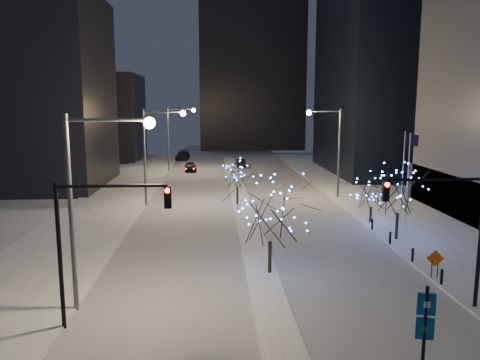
{
  "coord_description": "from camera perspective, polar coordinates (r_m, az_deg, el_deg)",
  "views": [
    {
      "loc": [
        -2.86,
        -21.06,
        10.44
      ],
      "look_at": [
        -1.01,
        12.48,
        5.0
      ],
      "focal_mm": 35.0,
      "sensor_mm": 36.0,
      "label": 1
    }
  ],
  "objects": [
    {
      "name": "ground",
      "position": [
        23.68,
        4.3,
        -16.99
      ],
      "size": [
        160.0,
        160.0,
        0.0
      ],
      "primitive_type": "plane",
      "color": "white",
      "rests_on": "ground"
    },
    {
      "name": "road",
      "position": [
        57.09,
        -0.23,
        -1.32
      ],
      "size": [
        20.0,
        130.0,
        0.02
      ],
      "primitive_type": "cube",
      "color": "#A2A8B1",
      "rests_on": "ground"
    },
    {
      "name": "median",
      "position": [
        52.18,
        0.05,
        -2.26
      ],
      "size": [
        2.0,
        80.0,
        0.15
      ],
      "primitive_type": "cube",
      "color": "white",
      "rests_on": "ground"
    },
    {
      "name": "east_sidewalk",
      "position": [
        45.96,
        19.86,
        -4.39
      ],
      "size": [
        10.0,
        90.0,
        0.15
      ],
      "primitive_type": "cube",
      "color": "white",
      "rests_on": "ground"
    },
    {
      "name": "west_sidewalk",
      "position": [
        43.79,
        -17.87,
        -4.95
      ],
      "size": [
        8.0,
        90.0,
        0.15
      ],
      "primitive_type": "cube",
      "color": "white",
      "rests_on": "ground"
    },
    {
      "name": "filler_west_near",
      "position": [
        66.05,
        -25.92,
        9.65
      ],
      "size": [
        22.0,
        18.0,
        24.0
      ],
      "primitive_type": "cube",
      "color": "black",
      "rests_on": "ground"
    },
    {
      "name": "filler_west_far",
      "position": [
        93.98,
        -17.56,
        7.29
      ],
      "size": [
        18.0,
        16.0,
        16.0
      ],
      "primitive_type": "cube",
      "color": "black",
      "rests_on": "ground"
    },
    {
      "name": "horizon_block",
      "position": [
        113.9,
        1.36,
        14.52
      ],
      "size": [
        24.0,
        14.0,
        42.0
      ],
      "primitive_type": "cube",
      "color": "black",
      "rests_on": "ground"
    },
    {
      "name": "street_lamp_w_near",
      "position": [
        24.17,
        -17.67,
        -0.63
      ],
      "size": [
        4.4,
        0.56,
        10.0
      ],
      "color": "#595E66",
      "rests_on": "ground"
    },
    {
      "name": "street_lamp_w_mid",
      "position": [
        48.6,
        -10.36,
        4.4
      ],
      "size": [
        4.4,
        0.56,
        10.0
      ],
      "color": "#595E66",
      "rests_on": "ground"
    },
    {
      "name": "street_lamp_w_far",
      "position": [
        73.42,
        -7.95,
        6.04
      ],
      "size": [
        4.4,
        0.56,
        10.0
      ],
      "color": "#595E66",
      "rests_on": "ground"
    },
    {
      "name": "street_lamp_east",
      "position": [
        52.83,
        11.07,
        4.7
      ],
      "size": [
        3.9,
        0.56,
        10.0
      ],
      "color": "#595E66",
      "rests_on": "ground"
    },
    {
      "name": "traffic_signal_west",
      "position": [
        22.51,
        -17.49,
        -5.86
      ],
      "size": [
        5.26,
        0.43,
        7.0
      ],
      "color": "black",
      "rests_on": "ground"
    },
    {
      "name": "traffic_signal_east",
      "position": [
        25.65,
        24.41,
        -4.43
      ],
      "size": [
        5.26,
        0.43,
        7.0
      ],
      "color": "black",
      "rests_on": "ground"
    },
    {
      "name": "flagpoles",
      "position": [
        41.99,
        19.61,
        0.94
      ],
      "size": [
        1.35,
        2.6,
        8.0
      ],
      "color": "silver",
      "rests_on": "east_sidewalk"
    },
    {
      "name": "bollards",
      "position": [
        35.1,
        19.0,
        -7.6
      ],
      "size": [
        0.16,
        12.16,
        0.9
      ],
      "color": "black",
      "rests_on": "east_sidewalk"
    },
    {
      "name": "car_near",
      "position": [
        73.98,
        -6.06,
        1.63
      ],
      "size": [
        2.16,
        4.56,
        1.51
      ],
      "primitive_type": "imported",
      "rotation": [
        0.0,
        0.0,
        0.09
      ],
      "color": "black",
      "rests_on": "ground"
    },
    {
      "name": "car_mid",
      "position": [
        78.56,
        0.05,
        2.09
      ],
      "size": [
        1.6,
        4.32,
        1.41
      ],
      "primitive_type": "imported",
      "rotation": [
        0.0,
        0.0,
        3.17
      ],
      "color": "black",
      "rests_on": "ground"
    },
    {
      "name": "car_far",
      "position": [
        89.85,
        -7.0,
        2.98
      ],
      "size": [
        2.73,
        5.77,
        1.63
      ],
      "primitive_type": "imported",
      "rotation": [
        0.0,
        0.0,
        -0.08
      ],
      "color": "black",
      "rests_on": "ground"
    },
    {
      "name": "holiday_tree_median_near",
      "position": [
        28.48,
        3.71,
        -3.79
      ],
      "size": [
        5.5,
        5.5,
        6.2
      ],
      "color": "black",
      "rests_on": "median"
    },
    {
      "name": "holiday_tree_median_far",
      "position": [
        48.42,
        -0.33,
        0.74
      ],
      "size": [
        4.43,
        4.43,
        4.8
      ],
      "color": "black",
      "rests_on": "median"
    },
    {
      "name": "holiday_tree_plaza_near",
      "position": [
        37.62,
        18.79,
        -1.22
      ],
      "size": [
        6.2,
        6.2,
        5.94
      ],
      "color": "black",
      "rests_on": "east_sidewalk"
    },
    {
      "name": "holiday_tree_plaza_far",
      "position": [
        42.56,
        15.74,
        -1.39
      ],
      "size": [
        3.71,
        3.71,
        4.37
      ],
      "color": "black",
      "rests_on": "east_sidewalk"
    },
    {
      "name": "wayfinding_sign",
      "position": [
        19.64,
        21.64,
        -15.91
      ],
      "size": [
        0.67,
        0.26,
        3.78
      ],
      "rotation": [
        0.0,
        0.0,
        -0.26
      ],
      "color": "black",
      "rests_on": "ground"
    },
    {
      "name": "construction_sign",
      "position": [
        30.71,
        22.69,
        -9.09
      ],
      "size": [
        1.03,
        0.18,
        1.71
      ],
      "rotation": [
        0.0,
        0.0,
        -0.14
      ],
      "color": "black",
      "rests_on": "east_sidewalk"
    }
  ]
}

